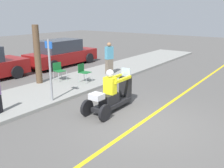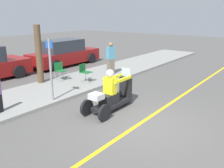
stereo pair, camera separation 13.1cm
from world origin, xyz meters
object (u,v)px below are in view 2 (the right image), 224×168
(folding_chair_set_back, at_px, (60,69))
(parked_car_lot_right, at_px, (64,53))
(folding_chair_curbside, at_px, (84,71))
(tree_trunk, at_px, (39,54))
(spectator_end_of_line, at_px, (111,59))
(street_sign, at_px, (51,68))
(motorcycle_trike, at_px, (112,96))

(folding_chair_set_back, relative_size, parked_car_lot_right, 0.18)
(folding_chair_curbside, distance_m, tree_trunk, 2.13)
(spectator_end_of_line, bearing_deg, street_sign, -170.69)
(tree_trunk, bearing_deg, folding_chair_set_back, -21.64)
(spectator_end_of_line, distance_m, folding_chair_set_back, 2.65)
(spectator_end_of_line, bearing_deg, folding_chair_set_back, 152.45)
(folding_chair_set_back, height_order, parked_car_lot_right, parked_car_lot_right)
(tree_trunk, xyz_separation_m, street_sign, (-1.26, -2.29, -0.09))
(spectator_end_of_line, height_order, folding_chair_set_back, spectator_end_of_line)
(folding_chair_curbside, relative_size, parked_car_lot_right, 0.18)
(street_sign, bearing_deg, folding_chair_set_back, 42.53)
(folding_chair_curbside, xyz_separation_m, street_sign, (-2.56, -0.80, 0.69))
(spectator_end_of_line, xyz_separation_m, parked_car_lot_right, (0.53, 4.09, -0.16))
(motorcycle_trike, relative_size, parked_car_lot_right, 0.49)
(motorcycle_trike, height_order, tree_trunk, tree_trunk)
(tree_trunk, relative_size, street_sign, 1.17)
(spectator_end_of_line, xyz_separation_m, tree_trunk, (-3.20, 1.56, 0.50))
(spectator_end_of_line, distance_m, folding_chair_curbside, 1.92)
(folding_chair_curbside, relative_size, tree_trunk, 0.32)
(folding_chair_curbside, distance_m, street_sign, 2.77)
(parked_car_lot_right, relative_size, street_sign, 2.12)
(folding_chair_curbside, bearing_deg, street_sign, -162.70)
(motorcycle_trike, distance_m, folding_chair_curbside, 3.42)
(parked_car_lot_right, xyz_separation_m, street_sign, (-4.98, -4.82, 0.57))
(motorcycle_trike, height_order, street_sign, street_sign)
(street_sign, bearing_deg, folding_chair_curbside, 17.30)
(parked_car_lot_right, bearing_deg, street_sign, -135.95)
(motorcycle_trike, relative_size, spectator_end_of_line, 1.41)
(folding_chair_curbside, height_order, folding_chair_set_back, same)
(folding_chair_curbside, bearing_deg, folding_chair_set_back, 110.87)
(motorcycle_trike, xyz_separation_m, tree_trunk, (0.48, 4.42, 0.91))
(folding_chair_set_back, relative_size, street_sign, 0.37)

